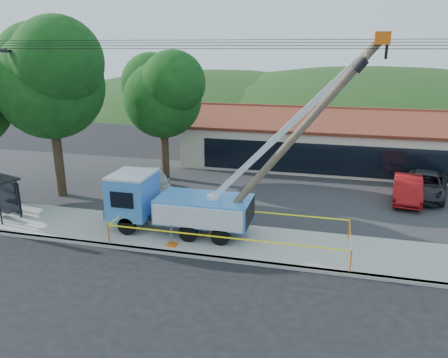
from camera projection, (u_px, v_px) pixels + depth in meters
ground at (210, 285)px, 17.33m from camera, size 120.00×120.00×0.00m
curb at (223, 259)px, 19.26m from camera, size 60.00×0.25×0.15m
sidewalk at (233, 241)px, 21.02m from camera, size 60.00×4.00×0.15m
parking_lot at (261, 191)px, 28.45m from camera, size 60.00×12.00×0.10m
strip_mall at (329, 142)px, 34.38m from camera, size 22.50×8.53×4.67m
tree_west_near at (49, 74)px, 25.40m from camera, size 7.56×6.72×10.80m
tree_lot at (163, 91)px, 29.24m from camera, size 6.30×5.60×8.94m
hill_west at (215, 104)px, 71.89m from camera, size 78.40×56.00×28.00m
hill_center at (374, 110)px, 65.99m from camera, size 89.60×64.00×32.00m
utility_truck at (178, 201)px, 21.62m from camera, size 12.67×3.83×9.49m
leaning_pole at (294, 138)px, 19.15m from camera, size 7.54×1.99×9.46m
caution_tape at (231, 227)px, 20.67m from camera, size 11.01×3.46×1.00m
car_silver at (154, 195)px, 27.76m from camera, size 4.30×5.13×1.66m
car_red at (406, 202)px, 26.55m from camera, size 2.11×4.71×1.50m
car_dark at (423, 197)px, 27.38m from camera, size 3.61×5.76×1.48m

